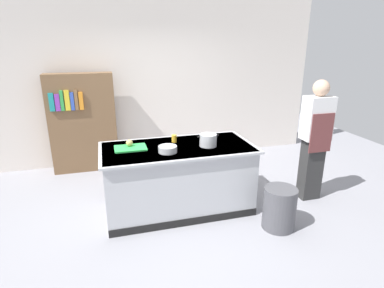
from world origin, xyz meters
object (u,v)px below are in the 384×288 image
(trash_bin, at_px, (279,208))
(person_chef, at_px, (315,138))
(bookshelf, at_px, (83,123))
(onion, at_px, (129,143))
(stock_pot, at_px, (208,140))
(mixing_bowl, at_px, (168,149))
(juice_cup, at_px, (174,138))

(trash_bin, height_order, person_chef, person_chef)
(person_chef, xyz_separation_m, bookshelf, (-3.17, 2.00, -0.06))
(bookshelf, bearing_deg, trash_bin, -47.92)
(onion, distance_m, bookshelf, 1.79)
(stock_pot, bearing_deg, trash_bin, -45.53)
(mixing_bowl, distance_m, person_chef, 2.08)
(mixing_bowl, bearing_deg, trash_bin, -26.15)
(onion, bearing_deg, stock_pot, -12.03)
(juice_cup, distance_m, person_chef, 1.96)
(mixing_bowl, relative_size, juice_cup, 2.31)
(juice_cup, bearing_deg, stock_pot, -36.31)
(trash_bin, relative_size, bookshelf, 0.31)
(mixing_bowl, distance_m, bookshelf, 2.25)
(mixing_bowl, distance_m, juice_cup, 0.41)
(juice_cup, height_order, trash_bin, juice_cup)
(mixing_bowl, relative_size, trash_bin, 0.44)
(stock_pot, distance_m, mixing_bowl, 0.56)
(stock_pot, xyz_separation_m, trash_bin, (0.69, -0.71, -0.72))
(mixing_bowl, xyz_separation_m, trash_bin, (1.25, -0.61, -0.68))
(onion, xyz_separation_m, juice_cup, (0.60, 0.07, -0.01))
(juice_cup, distance_m, trash_bin, 1.62)
(trash_bin, distance_m, bookshelf, 3.53)
(stock_pot, height_order, bookshelf, bookshelf)
(trash_bin, height_order, bookshelf, bookshelf)
(juice_cup, bearing_deg, onion, -173.16)
(mixing_bowl, bearing_deg, person_chef, -0.82)
(mixing_bowl, height_order, bookshelf, bookshelf)
(person_chef, bearing_deg, stock_pot, 105.37)
(mixing_bowl, bearing_deg, stock_pot, 9.58)
(onion, height_order, trash_bin, onion)
(stock_pot, xyz_separation_m, bookshelf, (-1.64, 1.88, -0.13))
(juice_cup, bearing_deg, mixing_bowl, -114.05)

